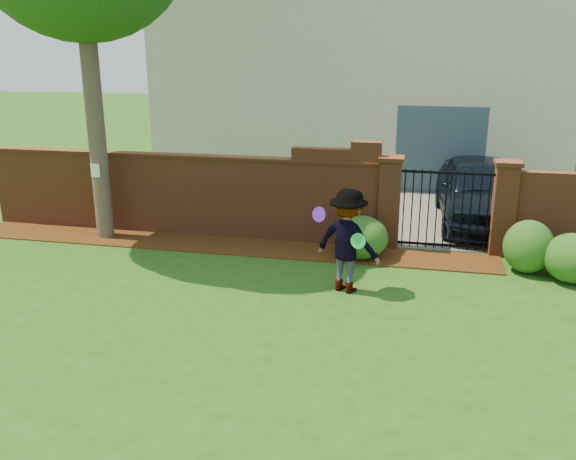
% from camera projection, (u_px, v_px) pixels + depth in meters
% --- Properties ---
extents(ground, '(80.00, 80.00, 0.01)m').
position_uv_depth(ground, '(213.00, 319.00, 9.18)').
color(ground, '#245314').
rests_on(ground, ground).
extents(mulch_bed, '(11.10, 1.08, 0.03)m').
position_uv_depth(mulch_bed, '(222.00, 245.00, 12.48)').
color(mulch_bed, '#3C200A').
rests_on(mulch_bed, ground).
extents(brick_wall, '(8.70, 0.31, 2.16)m').
position_uv_depth(brick_wall, '(183.00, 193.00, 13.04)').
color(brick_wall, brown).
rests_on(brick_wall, ground).
extents(pillar_left, '(0.50, 0.50, 1.88)m').
position_uv_depth(pillar_left, '(389.00, 202.00, 12.15)').
color(pillar_left, brown).
rests_on(pillar_left, ground).
extents(pillar_right, '(0.50, 0.50, 1.88)m').
position_uv_depth(pillar_right, '(504.00, 208.00, 11.71)').
color(pillar_right, brown).
rests_on(pillar_right, ground).
extents(iron_gate, '(1.78, 0.03, 1.60)m').
position_uv_depth(iron_gate, '(445.00, 210.00, 11.96)').
color(iron_gate, black).
rests_on(iron_gate, ground).
extents(driveway, '(3.20, 8.00, 0.01)m').
position_uv_depth(driveway, '(438.00, 202.00, 15.95)').
color(driveway, slate).
rests_on(driveway, ground).
extents(house, '(12.40, 6.40, 6.30)m').
position_uv_depth(house, '(362.00, 71.00, 19.25)').
color(house, beige).
rests_on(house, ground).
extents(car, '(1.95, 4.56, 1.54)m').
position_uv_depth(car, '(481.00, 193.00, 13.63)').
color(car, black).
rests_on(car, ground).
extents(paper_notice, '(0.20, 0.01, 0.28)m').
position_uv_depth(paper_notice, '(95.00, 170.00, 12.46)').
color(paper_notice, white).
rests_on(paper_notice, tree).
extents(shrub_left, '(1.03, 1.03, 0.84)m').
position_uv_depth(shrub_left, '(361.00, 238.00, 11.66)').
color(shrub_left, '#195218').
rests_on(shrub_left, ground).
extents(shrub_middle, '(0.89, 0.89, 0.98)m').
position_uv_depth(shrub_middle, '(528.00, 247.00, 10.93)').
color(shrub_middle, '#195218').
rests_on(shrub_middle, ground).
extents(shrub_right, '(0.98, 0.98, 0.87)m').
position_uv_depth(shrub_right, '(573.00, 258.00, 10.49)').
color(shrub_right, '#195218').
rests_on(shrub_right, ground).
extents(man, '(1.30, 1.03, 1.76)m').
position_uv_depth(man, '(346.00, 241.00, 9.97)').
color(man, gray).
rests_on(man, ground).
extents(frisbee_purple, '(0.26, 0.17, 0.25)m').
position_uv_depth(frisbee_purple, '(319.00, 214.00, 9.92)').
color(frisbee_purple, '#611FC7').
rests_on(frisbee_purple, man).
extents(frisbee_green, '(0.26, 0.14, 0.26)m').
position_uv_depth(frisbee_green, '(358.00, 241.00, 9.67)').
color(frisbee_green, '#1BD14D').
rests_on(frisbee_green, man).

